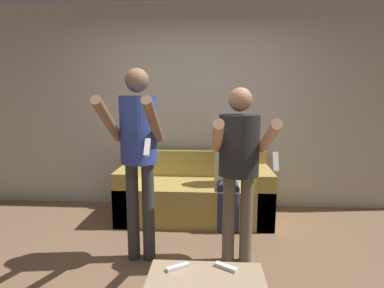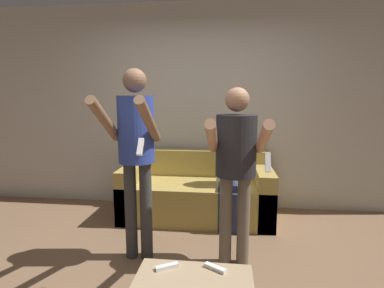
{
  "view_description": "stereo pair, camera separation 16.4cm",
  "coord_description": "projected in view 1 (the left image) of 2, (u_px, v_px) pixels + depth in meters",
  "views": [
    {
      "loc": [
        0.23,
        -2.14,
        1.49
      ],
      "look_at": [
        0.04,
        0.92,
        1.01
      ],
      "focal_mm": 28.0,
      "sensor_mm": 36.0,
      "label": 1
    },
    {
      "loc": [
        0.4,
        -2.13,
        1.49
      ],
      "look_at": [
        0.04,
        0.92,
        1.01
      ],
      "focal_mm": 28.0,
      "sensor_mm": 36.0,
      "label": 2
    }
  ],
  "objects": [
    {
      "name": "couch",
      "position": [
        195.0,
        194.0,
        3.74
      ],
      "size": [
        1.82,
        0.81,
        0.8
      ],
      "color": "#AD9347",
      "rests_on": "ground_plane"
    },
    {
      "name": "remote_near",
      "position": [
        178.0,
        267.0,
        1.91
      ],
      "size": [
        0.15,
        0.11,
        0.02
      ],
      "color": "white",
      "rests_on": "coffee_table"
    },
    {
      "name": "wall_back",
      "position": [
        193.0,
        107.0,
        4.01
      ],
      "size": [
        6.4,
        0.06,
        2.7
      ],
      "color": "#B7B2A8",
      "rests_on": "ground_plane"
    },
    {
      "name": "ground_plane",
      "position": [
        179.0,
        288.0,
        2.36
      ],
      "size": [
        14.0,
        14.0,
        0.0
      ],
      "primitive_type": "plane",
      "color": "brown"
    },
    {
      "name": "person_standing_left",
      "position": [
        138.0,
        144.0,
        2.6
      ],
      "size": [
        0.44,
        0.7,
        1.73
      ],
      "color": "#383838",
      "rests_on": "ground_plane"
    },
    {
      "name": "person_standing_right",
      "position": [
        239.0,
        156.0,
        2.56
      ],
      "size": [
        0.47,
        0.76,
        1.57
      ],
      "color": "#6B6051",
      "rests_on": "ground_plane"
    },
    {
      "name": "person_seated",
      "position": [
        228.0,
        169.0,
        3.5
      ],
      "size": [
        0.3,
        0.53,
        1.18
      ],
      "color": "#282D47",
      "rests_on": "ground_plane"
    },
    {
      "name": "remote_far",
      "position": [
        226.0,
        267.0,
        1.91
      ],
      "size": [
        0.15,
        0.11,
        0.02
      ],
      "color": "white",
      "rests_on": "coffee_table"
    }
  ]
}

